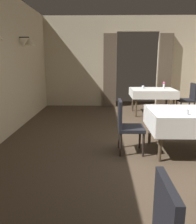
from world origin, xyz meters
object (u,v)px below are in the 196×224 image
object	(u,v)px
flower_vase_far	(164,85)
glass_mid_b	(187,112)
dining_table_far	(153,92)
dining_table_mid	(194,116)
chair_far_right	(189,98)
glass_far_b	(143,87)
chair_mid_left	(126,124)

from	to	relation	value
flower_vase_far	glass_mid_b	bearing A→B (deg)	-98.44
dining_table_far	dining_table_mid	bearing A→B (deg)	-87.89
chair_far_right	glass_mid_b	world-z (taller)	chair_far_right
flower_vase_far	chair_far_right	bearing A→B (deg)	-21.21
flower_vase_far	glass_far_b	xyz separation A→B (m)	(-0.63, -0.04, -0.06)
dining_table_far	glass_far_b	bearing A→B (deg)	157.59
dining_table_mid	chair_far_right	bearing A→B (deg)	71.80
dining_table_mid	flower_vase_far	xyz separation A→B (m)	(0.25, 3.07, 0.21)
chair_mid_left	chair_far_right	world-z (taller)	same
dining_table_far	glass_mid_b	xyz separation A→B (m)	(-0.14, -3.23, 0.13)
dining_table_far	flower_vase_far	xyz separation A→B (m)	(0.36, 0.15, 0.20)
chair_far_right	glass_mid_b	distance (m)	3.34
chair_far_right	glass_far_b	bearing A→B (deg)	170.26
chair_far_right	flower_vase_far	size ratio (longest dim) A/B	4.59
dining_table_mid	dining_table_far	size ratio (longest dim) A/B	1.21
chair_mid_left	flower_vase_far	distance (m)	3.43
dining_table_mid	chair_mid_left	bearing A→B (deg)	-178.26
glass_mid_b	glass_far_b	distance (m)	3.34
glass_mid_b	glass_far_b	xyz separation A→B (m)	(-0.13, 3.34, 0.00)
glass_mid_b	flower_vase_far	world-z (taller)	flower_vase_far
chair_mid_left	chair_far_right	size ratio (longest dim) A/B	1.00
dining_table_mid	chair_mid_left	distance (m)	1.17
dining_table_mid	chair_mid_left	size ratio (longest dim) A/B	1.68
chair_mid_left	chair_far_right	xyz separation A→B (m)	(2.09, 2.84, 0.00)
chair_mid_left	glass_far_b	distance (m)	3.18
glass_mid_b	flower_vase_far	size ratio (longest dim) A/B	0.41
chair_mid_left	glass_far_b	size ratio (longest dim) A/B	10.30
dining_table_far	flower_vase_far	distance (m)	0.44
flower_vase_far	dining_table_far	bearing A→B (deg)	-157.35
chair_mid_left	glass_mid_b	xyz separation A→B (m)	(0.91, -0.27, 0.28)
glass_mid_b	chair_mid_left	bearing A→B (deg)	163.41
chair_far_right	flower_vase_far	xyz separation A→B (m)	(-0.67, 0.26, 0.34)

